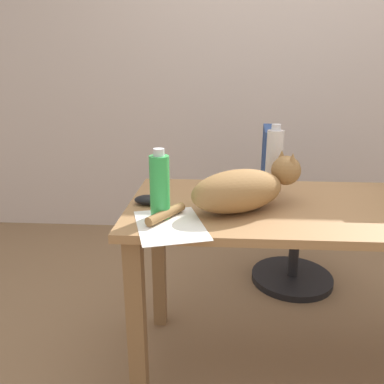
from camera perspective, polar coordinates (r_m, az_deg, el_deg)
The scene contains 9 objects.
ground_plane at distance 1.89m, azimuth 20.03°, elevation -23.67°, with size 8.00×8.00×0.00m, color #846647.
back_wall at distance 2.92m, azimuth 14.45°, elevation 18.80°, with size 6.00×0.04×2.60m, color beige.
desk at distance 1.56m, azimuth 22.49°, elevation -5.56°, with size 1.66×0.64×0.74m.
office_chair at distance 2.26m, azimuth 14.37°, elevation -3.97°, with size 0.48×0.48×0.93m.
cat at distance 1.34m, azimuth 7.77°, elevation 0.55°, with size 0.54×0.35×0.20m.
computer_mouse at distance 1.42m, azimuth -6.56°, elevation -1.20°, with size 0.11×0.06×0.04m, color black.
paper_sheet at distance 1.23m, azimuth -3.36°, elevation -5.01°, with size 0.21×0.30×0.00m, color white.
water_bottle at distance 1.56m, azimuth 12.33°, elevation 4.60°, with size 0.07×0.07×0.28m.
spray_bottle at distance 1.26m, azimuth -4.93°, elevation 0.86°, with size 0.07×0.07×0.24m.
Camera 1 is at (-0.51, -1.35, 1.22)m, focal length 35.13 mm.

